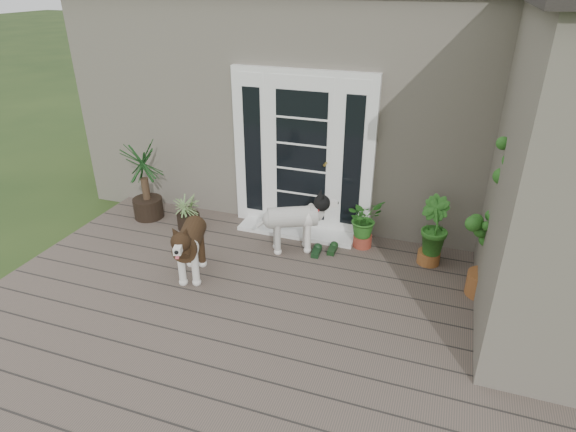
% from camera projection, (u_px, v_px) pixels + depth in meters
% --- Properties ---
extents(deck, '(6.20, 4.60, 0.12)m').
position_uv_depth(deck, '(254.00, 330.00, 4.90)').
color(deck, '#6B5B4C').
rests_on(deck, ground).
extents(house_main, '(7.40, 4.00, 3.10)m').
position_uv_depth(house_main, '(352.00, 94.00, 7.82)').
color(house_main, '#665E54').
rests_on(house_main, ground).
extents(door_unit, '(1.90, 0.14, 2.15)m').
position_uv_depth(door_unit, '(302.00, 154.00, 6.30)').
color(door_unit, white).
rests_on(door_unit, deck).
extents(door_step, '(1.60, 0.40, 0.05)m').
position_uv_depth(door_step, '(297.00, 231.00, 6.61)').
color(door_step, white).
rests_on(door_step, deck).
extents(brindle_dog, '(0.61, 0.93, 0.72)m').
position_uv_depth(brindle_dog, '(191.00, 249.00, 5.53)').
color(brindle_dog, '#3F2916').
rests_on(brindle_dog, deck).
extents(white_dog, '(0.90, 0.69, 0.69)m').
position_uv_depth(white_dog, '(292.00, 226.00, 6.05)').
color(white_dog, white).
rests_on(white_dog, deck).
extents(spider_plant, '(0.66, 0.66, 0.56)m').
position_uv_depth(spider_plant, '(188.00, 210.00, 6.62)').
color(spider_plant, '#93AE6B').
rests_on(spider_plant, deck).
extents(yucca, '(0.85, 0.85, 1.15)m').
position_uv_depth(yucca, '(144.00, 180.00, 6.79)').
color(yucca, black).
rests_on(yucca, deck).
extents(herb_a, '(0.64, 0.64, 0.58)m').
position_uv_depth(herb_a, '(364.00, 226.00, 6.16)').
color(herb_a, '#234E16').
rests_on(herb_a, deck).
extents(herb_b, '(0.60, 0.60, 0.64)m').
position_uv_depth(herb_b, '(431.00, 240.00, 5.78)').
color(herb_b, '#214D16').
rests_on(herb_b, deck).
extents(herb_c, '(0.39, 0.39, 0.61)m').
position_uv_depth(herb_c, '(498.00, 244.00, 5.74)').
color(herb_c, '#185418').
rests_on(herb_c, deck).
extents(sapling, '(0.71, 0.71, 1.87)m').
position_uv_depth(sapling, '(497.00, 219.00, 4.93)').
color(sapling, '#1B601B').
rests_on(sapling, deck).
extents(clog_left, '(0.13, 0.27, 0.08)m').
position_uv_depth(clog_left, '(333.00, 249.00, 6.15)').
color(clog_left, black).
rests_on(clog_left, deck).
extents(clog_right, '(0.15, 0.29, 0.08)m').
position_uv_depth(clog_right, '(316.00, 251.00, 6.10)').
color(clog_right, black).
rests_on(clog_right, deck).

